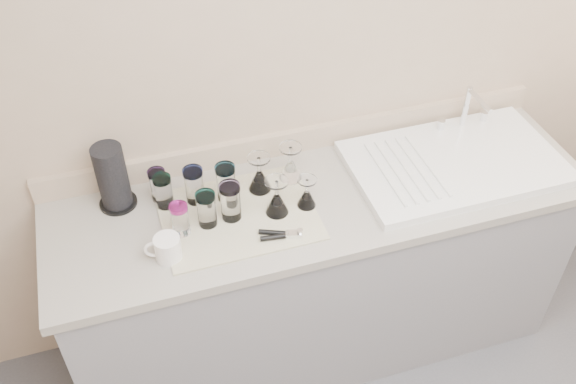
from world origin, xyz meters
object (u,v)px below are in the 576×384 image
object	(u,v)px
tumbler_magenta	(180,219)
tumbler_blue	(207,209)
tumbler_purple	(226,182)
goblet_front_right	(307,196)
tumbler_extra	(158,185)
white_mug	(167,248)
tumbler_teal	(164,191)
goblet_front_left	(277,202)
tumbler_cyan	(194,185)
sink_unit	(455,162)
paper_towel_roll	(112,178)
goblet_back_left	(260,178)
goblet_back_right	(290,168)
tumbler_lavender	(231,201)
can_opener	(281,235)

from	to	relation	value
tumbler_magenta	tumbler_blue	world-z (taller)	tumbler_blue
tumbler_purple	goblet_front_right	world-z (taller)	tumbler_purple
tumbler_extra	white_mug	size ratio (longest dim) A/B	0.97
tumbler_teal	goblet_front_left	size ratio (longest dim) A/B	0.88
tumbler_cyan	white_mug	world-z (taller)	tumbler_cyan
sink_unit	paper_towel_roll	world-z (taller)	paper_towel_roll
goblet_back_left	paper_towel_roll	world-z (taller)	paper_towel_roll
tumbler_magenta	tumbler_blue	size ratio (longest dim) A/B	0.90
goblet_back_right	tumbler_purple	bearing A→B (deg)	-172.58
goblet_front_right	tumbler_extra	bearing A→B (deg)	158.46
tumbler_blue	goblet_front_left	size ratio (longest dim) A/B	0.93
tumbler_lavender	goblet_back_left	distance (m)	0.18
sink_unit	white_mug	size ratio (longest dim) A/B	6.16
goblet_back_left	tumbler_teal	bearing A→B (deg)	177.10
tumbler_cyan	can_opener	size ratio (longest dim) A/B	0.97
tumbler_lavender	paper_towel_roll	bearing A→B (deg)	152.15
tumbler_cyan	goblet_front_left	distance (m)	0.31
tumbler_cyan	paper_towel_roll	xyz separation A→B (m)	(-0.28, 0.08, 0.04)
sink_unit	tumbler_lavender	world-z (taller)	sink_unit
tumbler_cyan	goblet_back_left	bearing A→B (deg)	-2.53
goblet_front_left	tumbler_teal	bearing A→B (deg)	157.29
tumbler_cyan	tumbler_lavender	size ratio (longest dim) A/B	0.97
goblet_front_left	goblet_back_right	bearing A→B (deg)	57.74
goblet_back_right	white_mug	xyz separation A→B (m)	(-0.52, -0.26, -0.01)
tumbler_extra	goblet_front_right	size ratio (longest dim) A/B	1.04
tumbler_teal	tumbler_magenta	world-z (taller)	tumbler_teal
tumbler_lavender	can_opener	size ratio (longest dim) A/B	1.00
sink_unit	tumbler_cyan	size ratio (longest dim) A/B	5.65
tumbler_purple	white_mug	xyz separation A→B (m)	(-0.26, -0.23, -0.04)
goblet_front_left	can_opener	xyz separation A→B (m)	(-0.02, -0.12, -0.04)
tumbler_purple	tumbler_magenta	xyz separation A→B (m)	(-0.19, -0.13, -0.01)
tumbler_lavender	can_opener	xyz separation A→B (m)	(0.14, -0.15, -0.07)
tumbler_magenta	tumbler_extra	bearing A→B (deg)	102.40
white_mug	paper_towel_roll	distance (m)	0.36
tumbler_teal	tumbler_extra	bearing A→B (deg)	106.07
tumbler_purple	white_mug	distance (m)	0.35
sink_unit	goblet_back_right	xyz separation A→B (m)	(-0.64, 0.12, 0.04)
tumbler_blue	goblet_back_right	world-z (taller)	goblet_back_right
tumbler_teal	tumbler_extra	world-z (taller)	tumbler_teal
tumbler_lavender	tumbler_teal	bearing A→B (deg)	148.32
tumbler_cyan	goblet_back_right	xyz separation A→B (m)	(0.37, 0.01, -0.02)
tumbler_cyan	tumbler_blue	world-z (taller)	tumbler_cyan
sink_unit	tumbler_extra	size ratio (longest dim) A/B	6.34
tumbler_teal	goblet_front_left	distance (m)	0.41
sink_unit	goblet_front_right	size ratio (longest dim) A/B	6.56
tumbler_lavender	goblet_front_left	bearing A→B (deg)	-8.83
tumbler_blue	white_mug	distance (m)	0.20
tumbler_teal	tumbler_blue	xyz separation A→B (m)	(0.13, -0.14, 0.00)
tumbler_cyan	can_opener	bearing A→B (deg)	-48.37
tumbler_purple	goblet_front_right	bearing A→B (deg)	-25.56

